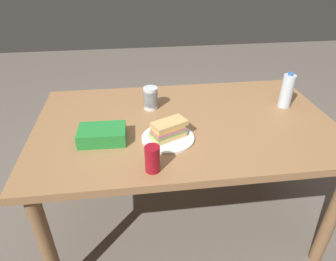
{
  "coord_description": "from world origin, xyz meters",
  "views": [
    {
      "loc": [
        -0.27,
        -1.39,
        1.59
      ],
      "look_at": [
        -0.12,
        -0.16,
        0.82
      ],
      "focal_mm": 31.68,
      "sensor_mm": 36.0,
      "label": 1
    }
  ],
  "objects_px": {
    "soda_can_red": "(152,159)",
    "water_bottle_tall": "(287,91)",
    "chip_bag": "(102,135)",
    "dining_table": "(185,135)",
    "paper_plate": "(168,138)",
    "plastic_cup_stack": "(151,98)",
    "sandwich": "(168,130)"
  },
  "relations": [
    {
      "from": "sandwich",
      "to": "chip_bag",
      "type": "xyz_separation_m",
      "value": [
        -0.32,
        0.02,
        -0.02
      ]
    },
    {
      "from": "dining_table",
      "to": "paper_plate",
      "type": "height_order",
      "value": "paper_plate"
    },
    {
      "from": "water_bottle_tall",
      "to": "sandwich",
      "type": "bearing_deg",
      "value": -160.39
    },
    {
      "from": "dining_table",
      "to": "chip_bag",
      "type": "xyz_separation_m",
      "value": [
        -0.44,
        -0.14,
        0.12
      ]
    },
    {
      "from": "dining_table",
      "to": "chip_bag",
      "type": "distance_m",
      "value": 0.48
    },
    {
      "from": "sandwich",
      "to": "plastic_cup_stack",
      "type": "height_order",
      "value": "plastic_cup_stack"
    },
    {
      "from": "dining_table",
      "to": "soda_can_red",
      "type": "distance_m",
      "value": 0.47
    },
    {
      "from": "sandwich",
      "to": "soda_can_red",
      "type": "xyz_separation_m",
      "value": [
        -0.1,
        -0.24,
        0.01
      ]
    },
    {
      "from": "paper_plate",
      "to": "water_bottle_tall",
      "type": "relative_size",
      "value": 1.24
    },
    {
      "from": "sandwich",
      "to": "water_bottle_tall",
      "type": "distance_m",
      "value": 0.78
    },
    {
      "from": "dining_table",
      "to": "chip_bag",
      "type": "bearing_deg",
      "value": -162.8
    },
    {
      "from": "dining_table",
      "to": "paper_plate",
      "type": "xyz_separation_m",
      "value": [
        -0.12,
        -0.16,
        0.1
      ]
    },
    {
      "from": "chip_bag",
      "to": "water_bottle_tall",
      "type": "xyz_separation_m",
      "value": [
        1.06,
        0.24,
        0.06
      ]
    },
    {
      "from": "soda_can_red",
      "to": "chip_bag",
      "type": "distance_m",
      "value": 0.34
    },
    {
      "from": "chip_bag",
      "to": "sandwich",
      "type": "bearing_deg",
      "value": 177.45
    },
    {
      "from": "chip_bag",
      "to": "water_bottle_tall",
      "type": "height_order",
      "value": "water_bottle_tall"
    },
    {
      "from": "water_bottle_tall",
      "to": "plastic_cup_stack",
      "type": "bearing_deg",
      "value": 174.4
    },
    {
      "from": "paper_plate",
      "to": "water_bottle_tall",
      "type": "bearing_deg",
      "value": 19.78
    },
    {
      "from": "soda_can_red",
      "to": "paper_plate",
      "type": "bearing_deg",
      "value": 67.5
    },
    {
      "from": "sandwich",
      "to": "soda_can_red",
      "type": "relative_size",
      "value": 1.64
    },
    {
      "from": "sandwich",
      "to": "plastic_cup_stack",
      "type": "relative_size",
      "value": 1.53
    },
    {
      "from": "chip_bag",
      "to": "water_bottle_tall",
      "type": "relative_size",
      "value": 1.08
    },
    {
      "from": "paper_plate",
      "to": "plastic_cup_stack",
      "type": "distance_m",
      "value": 0.35
    },
    {
      "from": "paper_plate",
      "to": "soda_can_red",
      "type": "distance_m",
      "value": 0.26
    },
    {
      "from": "paper_plate",
      "to": "chip_bag",
      "type": "relative_size",
      "value": 1.15
    },
    {
      "from": "paper_plate",
      "to": "sandwich",
      "type": "bearing_deg",
      "value": 51.99
    },
    {
      "from": "dining_table",
      "to": "water_bottle_tall",
      "type": "height_order",
      "value": "water_bottle_tall"
    },
    {
      "from": "sandwich",
      "to": "water_bottle_tall",
      "type": "relative_size",
      "value": 0.94
    },
    {
      "from": "dining_table",
      "to": "plastic_cup_stack",
      "type": "distance_m",
      "value": 0.29
    },
    {
      "from": "dining_table",
      "to": "chip_bag",
      "type": "height_order",
      "value": "chip_bag"
    },
    {
      "from": "soda_can_red",
      "to": "water_bottle_tall",
      "type": "height_order",
      "value": "water_bottle_tall"
    },
    {
      "from": "dining_table",
      "to": "paper_plate",
      "type": "distance_m",
      "value": 0.22
    }
  ]
}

